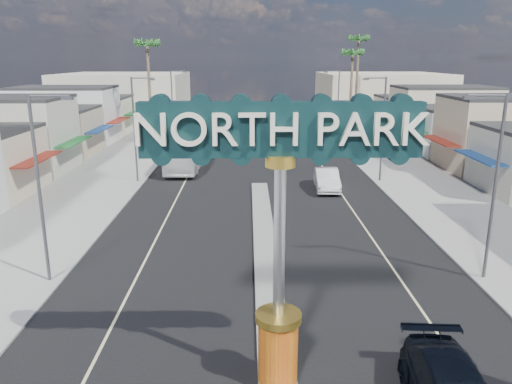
{
  "coord_description": "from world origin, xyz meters",
  "views": [
    {
      "loc": [
        -0.95,
        -12.38,
        10.51
      ],
      "look_at": [
        -0.58,
        10.45,
        4.36
      ],
      "focal_mm": 35.0,
      "sensor_mm": 36.0,
      "label": 1
    }
  ],
  "objects_px": {
    "traffic_signal_right": "(338,115)",
    "streetlight_l_near": "(42,181)",
    "traffic_signal_left": "(175,115)",
    "streetlight_r_mid": "(381,124)",
    "palm_right_mid": "(353,57)",
    "car_parked_right": "(327,179)",
    "gateway_sign": "(280,215)",
    "streetlight_l_mid": "(136,124)",
    "streetlight_r_far": "(337,102)",
    "palm_left_far": "(147,49)",
    "palm_right_far": "(359,44)",
    "city_bus": "(187,151)",
    "streetlight_r_near": "(493,179)",
    "streetlight_l_far": "(173,102)"
  },
  "relations": [
    {
      "from": "traffic_signal_right",
      "to": "streetlight_l_near",
      "type": "height_order",
      "value": "streetlight_l_near"
    },
    {
      "from": "traffic_signal_left",
      "to": "streetlight_r_mid",
      "type": "bearing_deg",
      "value": -35.5
    },
    {
      "from": "traffic_signal_right",
      "to": "palm_right_mid",
      "type": "height_order",
      "value": "palm_right_mid"
    },
    {
      "from": "streetlight_r_mid",
      "to": "car_parked_right",
      "type": "distance_m",
      "value": 7.01
    },
    {
      "from": "gateway_sign",
      "to": "streetlight_l_mid",
      "type": "relative_size",
      "value": 1.02
    },
    {
      "from": "streetlight_r_far",
      "to": "traffic_signal_left",
      "type": "bearing_deg",
      "value": -157.8
    },
    {
      "from": "streetlight_l_near",
      "to": "palm_left_far",
      "type": "distance_m",
      "value": 40.59
    },
    {
      "from": "streetlight_l_mid",
      "to": "streetlight_r_far",
      "type": "relative_size",
      "value": 1.0
    },
    {
      "from": "streetlight_l_near",
      "to": "car_parked_right",
      "type": "relative_size",
      "value": 1.72
    },
    {
      "from": "palm_right_mid",
      "to": "car_parked_right",
      "type": "distance_m",
      "value": 31.2
    },
    {
      "from": "palm_right_far",
      "to": "city_bus",
      "type": "height_order",
      "value": "palm_right_far"
    },
    {
      "from": "streetlight_r_mid",
      "to": "streetlight_r_far",
      "type": "relative_size",
      "value": 1.0
    },
    {
      "from": "traffic_signal_right",
      "to": "car_parked_right",
      "type": "xyz_separation_m",
      "value": [
        -3.68,
        -16.67,
        -3.41
      ]
    },
    {
      "from": "palm_left_far",
      "to": "streetlight_l_near",
      "type": "bearing_deg",
      "value": -86.33
    },
    {
      "from": "streetlight_r_mid",
      "to": "gateway_sign",
      "type": "bearing_deg",
      "value": -110.42
    },
    {
      "from": "streetlight_r_near",
      "to": "streetlight_r_far",
      "type": "distance_m",
      "value": 42.0
    },
    {
      "from": "traffic_signal_right",
      "to": "city_bus",
      "type": "height_order",
      "value": "traffic_signal_right"
    },
    {
      "from": "streetlight_r_far",
      "to": "palm_right_mid",
      "type": "height_order",
      "value": "palm_right_mid"
    },
    {
      "from": "streetlight_r_near",
      "to": "traffic_signal_left",
      "type": "bearing_deg",
      "value": 119.99
    },
    {
      "from": "streetlight_l_far",
      "to": "streetlight_r_far",
      "type": "relative_size",
      "value": 1.0
    },
    {
      "from": "streetlight_r_mid",
      "to": "palm_right_mid",
      "type": "xyz_separation_m",
      "value": [
        2.57,
        26.0,
        5.54
      ]
    },
    {
      "from": "streetlight_l_mid",
      "to": "palm_right_mid",
      "type": "height_order",
      "value": "palm_right_mid"
    },
    {
      "from": "streetlight_l_far",
      "to": "palm_left_far",
      "type": "bearing_deg",
      "value": -142.08
    },
    {
      "from": "traffic_signal_left",
      "to": "streetlight_r_near",
      "type": "xyz_separation_m",
      "value": [
        19.62,
        -33.99,
        0.79
      ]
    },
    {
      "from": "city_bus",
      "to": "palm_right_mid",
      "type": "bearing_deg",
      "value": 45.53
    },
    {
      "from": "streetlight_l_mid",
      "to": "gateway_sign",
      "type": "bearing_deg",
      "value": -69.58
    },
    {
      "from": "car_parked_right",
      "to": "streetlight_l_far",
      "type": "bearing_deg",
      "value": 125.75
    },
    {
      "from": "streetlight_r_mid",
      "to": "car_parked_right",
      "type": "xyz_separation_m",
      "value": [
        -4.93,
        -2.67,
        -4.2
      ]
    },
    {
      "from": "traffic_signal_right",
      "to": "palm_left_far",
      "type": "relative_size",
      "value": 0.46
    },
    {
      "from": "streetlight_r_far",
      "to": "gateway_sign",
      "type": "bearing_deg",
      "value": -101.78
    },
    {
      "from": "streetlight_l_far",
      "to": "streetlight_r_mid",
      "type": "height_order",
      "value": "same"
    },
    {
      "from": "traffic_signal_left",
      "to": "palm_right_far",
      "type": "distance_m",
      "value": 31.22
    },
    {
      "from": "palm_right_far",
      "to": "streetlight_l_far",
      "type": "bearing_deg",
      "value": -158.54
    },
    {
      "from": "streetlight_l_far",
      "to": "palm_right_far",
      "type": "xyz_separation_m",
      "value": [
        25.43,
        10.0,
        7.32
      ]
    },
    {
      "from": "car_parked_right",
      "to": "streetlight_l_near",
      "type": "bearing_deg",
      "value": -129.71
    },
    {
      "from": "traffic_signal_left",
      "to": "car_parked_right",
      "type": "relative_size",
      "value": 1.14
    },
    {
      "from": "streetlight_r_near",
      "to": "streetlight_r_far",
      "type": "height_order",
      "value": "same"
    },
    {
      "from": "gateway_sign",
      "to": "palm_right_far",
      "type": "height_order",
      "value": "palm_right_far"
    },
    {
      "from": "traffic_signal_right",
      "to": "streetlight_l_near",
      "type": "distance_m",
      "value": 39.26
    },
    {
      "from": "car_parked_right",
      "to": "city_bus",
      "type": "height_order",
      "value": "city_bus"
    },
    {
      "from": "streetlight_r_mid",
      "to": "palm_right_far",
      "type": "bearing_deg",
      "value": 81.88
    },
    {
      "from": "palm_left_far",
      "to": "streetlight_l_mid",
      "type": "bearing_deg",
      "value": -82.69
    },
    {
      "from": "streetlight_l_near",
      "to": "city_bus",
      "type": "relative_size",
      "value": 0.75
    },
    {
      "from": "streetlight_r_near",
      "to": "palm_right_mid",
      "type": "bearing_deg",
      "value": 86.81
    },
    {
      "from": "gateway_sign",
      "to": "car_parked_right",
      "type": "height_order",
      "value": "gateway_sign"
    },
    {
      "from": "streetlight_l_mid",
      "to": "streetlight_r_far",
      "type": "distance_m",
      "value": 30.32
    },
    {
      "from": "traffic_signal_right",
      "to": "car_parked_right",
      "type": "relative_size",
      "value": 1.14
    },
    {
      "from": "streetlight_r_mid",
      "to": "city_bus",
      "type": "relative_size",
      "value": 0.75
    },
    {
      "from": "gateway_sign",
      "to": "streetlight_l_mid",
      "type": "distance_m",
      "value": 29.91
    },
    {
      "from": "streetlight_r_near",
      "to": "palm_left_far",
      "type": "distance_m",
      "value": 46.8
    }
  ]
}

